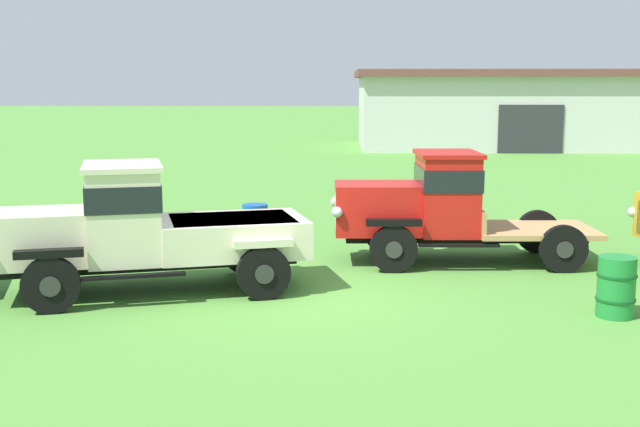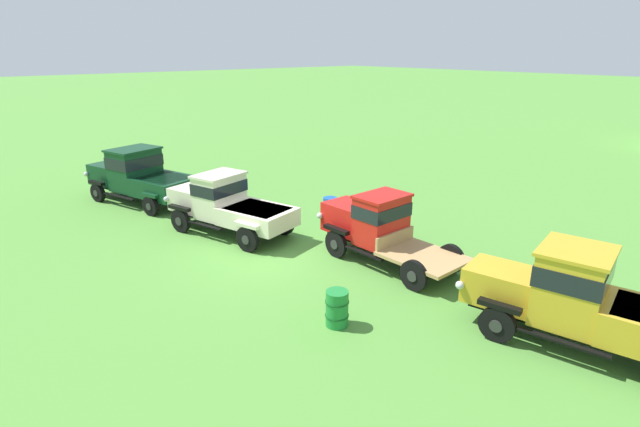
% 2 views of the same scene
% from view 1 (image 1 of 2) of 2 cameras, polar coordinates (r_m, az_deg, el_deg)
% --- Properties ---
extents(ground_plane, '(240.00, 240.00, 0.00)m').
position_cam_1_polar(ground_plane, '(12.98, -1.19, -5.81)').
color(ground_plane, '#518E38').
extents(farm_shed, '(24.20, 9.25, 4.14)m').
position_cam_1_polar(farm_shed, '(46.13, 17.87, 7.11)').
color(farm_shed, silver).
rests_on(farm_shed, ground).
extents(vintage_truck_second_in_line, '(5.33, 3.09, 2.11)m').
position_cam_1_polar(vintage_truck_second_in_line, '(13.26, -12.43, -1.02)').
color(vintage_truck_second_in_line, black).
rests_on(vintage_truck_second_in_line, ground).
extents(vintage_truck_midrow_center, '(4.99, 2.02, 2.11)m').
position_cam_1_polar(vintage_truck_midrow_center, '(15.30, 8.15, 0.61)').
color(vintage_truck_midrow_center, black).
rests_on(vintage_truck_midrow_center, ground).
extents(oil_drum_beside_row, '(0.57, 0.57, 0.89)m').
position_cam_1_polar(oil_drum_beside_row, '(12.46, 20.31, -4.91)').
color(oil_drum_beside_row, '#1E7F33').
rests_on(oil_drum_beside_row, ground).
extents(oil_drum_near_fence, '(0.56, 0.56, 0.92)m').
position_cam_1_polar(oil_drum_near_fence, '(16.62, -4.63, -0.92)').
color(oil_drum_near_fence, '#1951B2').
rests_on(oil_drum_near_fence, ground).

